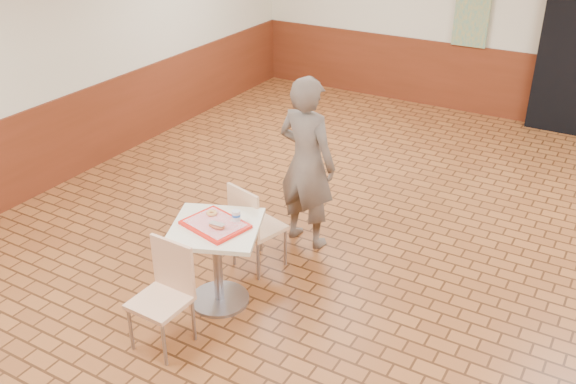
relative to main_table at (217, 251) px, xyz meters
The scene contains 11 objects.
room_shell 1.62m from the main_table, 39.02° to the left, with size 8.01×10.01×3.01m.
wainscot_band 1.28m from the main_table, 39.02° to the left, with size 8.00×10.00×1.00m.
promo_poster 5.86m from the main_table, 86.09° to the left, with size 0.50×0.03×1.20m, color gray.
main_table is the anchor object (origin of this frame).
chair_main_front 0.61m from the main_table, 94.35° to the right, with size 0.41×0.41×0.87m.
chair_main_back 0.58m from the main_table, 91.72° to the left, with size 0.49×0.49×0.87m.
customer 1.32m from the main_table, 82.70° to the left, with size 0.63×0.41×1.72m, color #64594E.
serving_tray 0.26m from the main_table, 135.00° to the right, with size 0.49×0.38×0.03m.
ring_donut 0.33m from the main_table, 136.75° to the left, with size 0.09×0.09×0.03m, color #E5A353.
long_john_donut 0.31m from the main_table, 43.77° to the right, with size 0.15×0.08×0.05m.
paper_cup 0.37m from the main_table, 44.18° to the left, with size 0.07×0.07×0.09m.
Camera 1 is at (1.81, -4.42, 3.43)m, focal length 40.00 mm.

